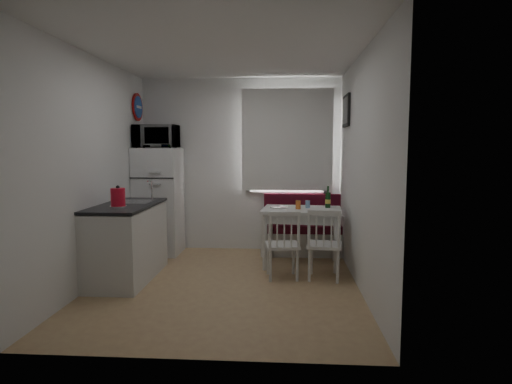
{
  "coord_description": "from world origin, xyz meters",
  "views": [
    {
      "loc": [
        0.66,
        -4.73,
        1.57
      ],
      "look_at": [
        0.31,
        0.5,
        1.02
      ],
      "focal_mm": 30.0,
      "sensor_mm": 36.0,
      "label": 1
    }
  ],
  "objects_px": {
    "kitchen_counter": "(127,241)",
    "wine_bottle": "(328,197)",
    "fridge": "(159,201)",
    "microwave": "(156,136)",
    "bench": "(303,234)",
    "chair_left": "(282,237)",
    "dining_table": "(302,215)",
    "chair_right": "(325,237)",
    "kettle": "(118,197)"
  },
  "relations": [
    {
      "from": "chair_left",
      "to": "chair_right",
      "type": "height_order",
      "value": "chair_right"
    },
    {
      "from": "dining_table",
      "to": "kettle",
      "type": "distance_m",
      "value": 2.34
    },
    {
      "from": "kitchen_counter",
      "to": "bench",
      "type": "bearing_deg",
      "value": 32.26
    },
    {
      "from": "chair_right",
      "to": "wine_bottle",
      "type": "relative_size",
      "value": 1.57
    },
    {
      "from": "chair_left",
      "to": "wine_bottle",
      "type": "xyz_separation_m",
      "value": [
        0.6,
        0.76,
        0.4
      ]
    },
    {
      "from": "kitchen_counter",
      "to": "dining_table",
      "type": "height_order",
      "value": "kitchen_counter"
    },
    {
      "from": "microwave",
      "to": "wine_bottle",
      "type": "xyz_separation_m",
      "value": [
        2.43,
        -0.38,
        -0.81
      ]
    },
    {
      "from": "kitchen_counter",
      "to": "fridge",
      "type": "distance_m",
      "value": 1.29
    },
    {
      "from": "kettle",
      "to": "chair_left",
      "type": "bearing_deg",
      "value": 13.28
    },
    {
      "from": "fridge",
      "to": "kettle",
      "type": "xyz_separation_m",
      "value": [
        0.03,
        -1.61,
        0.24
      ]
    },
    {
      "from": "chair_right",
      "to": "wine_bottle",
      "type": "xyz_separation_m",
      "value": [
        0.1,
        0.76,
        0.38
      ]
    },
    {
      "from": "bench",
      "to": "chair_right",
      "type": "relative_size",
      "value": 2.67
    },
    {
      "from": "dining_table",
      "to": "chair_left",
      "type": "distance_m",
      "value": 0.72
    },
    {
      "from": "kitchen_counter",
      "to": "chair_left",
      "type": "relative_size",
      "value": 2.96
    },
    {
      "from": "microwave",
      "to": "kettle",
      "type": "xyz_separation_m",
      "value": [
        0.03,
        -1.56,
        -0.7
      ]
    },
    {
      "from": "chair_right",
      "to": "microwave",
      "type": "height_order",
      "value": "microwave"
    },
    {
      "from": "bench",
      "to": "dining_table",
      "type": "height_order",
      "value": "bench"
    },
    {
      "from": "bench",
      "to": "wine_bottle",
      "type": "bearing_deg",
      "value": -60.8
    },
    {
      "from": "chair_right",
      "to": "fridge",
      "type": "relative_size",
      "value": 0.29
    },
    {
      "from": "chair_left",
      "to": "microwave",
      "type": "distance_m",
      "value": 2.47
    },
    {
      "from": "chair_left",
      "to": "wine_bottle",
      "type": "relative_size",
      "value": 1.53
    },
    {
      "from": "chair_right",
      "to": "microwave",
      "type": "distance_m",
      "value": 2.85
    },
    {
      "from": "fridge",
      "to": "microwave",
      "type": "height_order",
      "value": "microwave"
    },
    {
      "from": "chair_left",
      "to": "chair_right",
      "type": "xyz_separation_m",
      "value": [
        0.5,
        -0.0,
        0.01
      ]
    },
    {
      "from": "chair_right",
      "to": "fridge",
      "type": "height_order",
      "value": "fridge"
    },
    {
      "from": "dining_table",
      "to": "kettle",
      "type": "height_order",
      "value": "kettle"
    },
    {
      "from": "kitchen_counter",
      "to": "chair_left",
      "type": "distance_m",
      "value": 1.85
    },
    {
      "from": "dining_table",
      "to": "chair_left",
      "type": "bearing_deg",
      "value": -105.77
    },
    {
      "from": "dining_table",
      "to": "chair_left",
      "type": "height_order",
      "value": "chair_left"
    },
    {
      "from": "fridge",
      "to": "wine_bottle",
      "type": "height_order",
      "value": "fridge"
    },
    {
      "from": "bench",
      "to": "kettle",
      "type": "height_order",
      "value": "kettle"
    },
    {
      "from": "bench",
      "to": "chair_right",
      "type": "distance_m",
      "value": 1.33
    },
    {
      "from": "wine_bottle",
      "to": "bench",
      "type": "bearing_deg",
      "value": 119.2
    },
    {
      "from": "chair_right",
      "to": "kitchen_counter",
      "type": "bearing_deg",
      "value": -170.28
    },
    {
      "from": "bench",
      "to": "fridge",
      "type": "xyz_separation_m",
      "value": [
        -2.12,
        -0.11,
        0.49
      ]
    },
    {
      "from": "fridge",
      "to": "microwave",
      "type": "bearing_deg",
      "value": -90.0
    },
    {
      "from": "fridge",
      "to": "microwave",
      "type": "distance_m",
      "value": 0.95
    },
    {
      "from": "kitchen_counter",
      "to": "kettle",
      "type": "xyz_separation_m",
      "value": [
        0.05,
        -0.37,
        0.57
      ]
    },
    {
      "from": "fridge",
      "to": "wine_bottle",
      "type": "distance_m",
      "value": 2.47
    },
    {
      "from": "kitchen_counter",
      "to": "chair_right",
      "type": "relative_size",
      "value": 2.89
    },
    {
      "from": "kitchen_counter",
      "to": "dining_table",
      "type": "relative_size",
      "value": 1.22
    },
    {
      "from": "kitchen_counter",
      "to": "wine_bottle",
      "type": "xyz_separation_m",
      "value": [
        2.44,
        0.81,
        0.45
      ]
    },
    {
      "from": "bench",
      "to": "dining_table",
      "type": "relative_size",
      "value": 1.13
    },
    {
      "from": "dining_table",
      "to": "fridge",
      "type": "xyz_separation_m",
      "value": [
        -2.08,
        0.53,
        0.1
      ]
    },
    {
      "from": "kitchen_counter",
      "to": "microwave",
      "type": "relative_size",
      "value": 2.2
    },
    {
      "from": "bench",
      "to": "fridge",
      "type": "distance_m",
      "value": 2.18
    },
    {
      "from": "dining_table",
      "to": "wine_bottle",
      "type": "bearing_deg",
      "value": 21.06
    },
    {
      "from": "kitchen_counter",
      "to": "fridge",
      "type": "height_order",
      "value": "fridge"
    },
    {
      "from": "wine_bottle",
      "to": "kettle",
      "type": "bearing_deg",
      "value": -153.79
    },
    {
      "from": "dining_table",
      "to": "kitchen_counter",
      "type": "bearing_deg",
      "value": -156.1
    }
  ]
}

